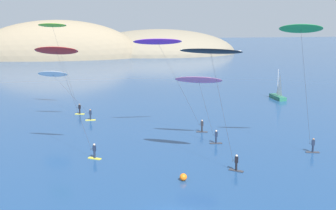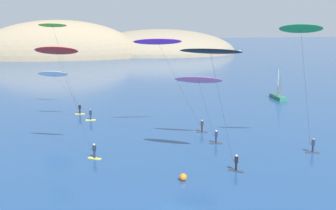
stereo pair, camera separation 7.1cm
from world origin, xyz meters
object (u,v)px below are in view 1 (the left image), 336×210
(kitesurfer_purple, at_px, (161,48))
(kitesurfer_pink, at_px, (200,84))
(kitesurfer_red, at_px, (59,60))
(sailboat_near, at_px, (277,95))
(kitesurfer_green, at_px, (302,39))
(kitesurfer_white, at_px, (56,77))
(marker_buoy, at_px, (183,177))
(kitesurfer_lime, at_px, (55,34))
(kitesurfer_black, at_px, (212,58))

(kitesurfer_purple, distance_m, kitesurfer_pink, 7.39)
(kitesurfer_red, relative_size, kitesurfer_pink, 1.47)
(sailboat_near, relative_size, kitesurfer_purple, 0.47)
(kitesurfer_green, xyz_separation_m, kitesurfer_purple, (-13.70, 10.60, -1.57))
(sailboat_near, height_order, kitesurfer_white, kitesurfer_white)
(marker_buoy, bearing_deg, kitesurfer_green, 22.89)
(kitesurfer_white, xyz_separation_m, kitesurfer_pink, (17.89, -15.79, 0.91))
(kitesurfer_red, relative_size, kitesurfer_purple, 0.97)
(kitesurfer_green, distance_m, kitesurfer_lime, 38.36)
(sailboat_near, height_order, marker_buoy, sailboat_near)
(kitesurfer_green, relative_size, kitesurfer_lime, 1.01)
(kitesurfer_white, xyz_separation_m, marker_buoy, (13.29, -27.58, -6.05))
(kitesurfer_white, distance_m, kitesurfer_purple, 18.42)
(kitesurfer_white, distance_m, kitesurfer_green, 35.68)
(kitesurfer_pink, bearing_deg, kitesurfer_white, 138.57)
(kitesurfer_green, height_order, kitesurfer_lime, kitesurfer_green)
(kitesurfer_white, bearing_deg, kitesurfer_black, -55.90)
(sailboat_near, height_order, kitesurfer_purple, kitesurfer_purple)
(kitesurfer_purple, xyz_separation_m, kitesurfer_pink, (3.84, -4.92, -3.96))
(kitesurfer_white, bearing_deg, kitesurfer_purple, -37.72)
(kitesurfer_lime, height_order, marker_buoy, kitesurfer_lime)
(kitesurfer_red, distance_m, kitesurfer_white, 18.91)
(kitesurfer_pink, bearing_deg, kitesurfer_green, -29.95)
(kitesurfer_black, bearing_deg, sailboat_near, 55.88)
(kitesurfer_red, bearing_deg, kitesurfer_purple, 31.43)
(kitesurfer_black, xyz_separation_m, kitesurfer_lime, (-16.91, 29.52, 1.46))
(kitesurfer_green, distance_m, kitesurfer_pink, 12.66)
(kitesurfer_white, xyz_separation_m, kitesurfer_green, (27.76, -21.48, 6.43))
(kitesurfer_white, height_order, marker_buoy, kitesurfer_white)
(kitesurfer_green, xyz_separation_m, kitesurfer_black, (-11.03, -3.23, -1.62))
(kitesurfer_red, relative_size, kitesurfer_white, 1.45)
(kitesurfer_purple, relative_size, kitesurfer_pink, 1.51)
(kitesurfer_white, height_order, kitesurfer_pink, kitesurfer_pink)
(sailboat_near, bearing_deg, marker_buoy, -125.67)
(kitesurfer_red, distance_m, kitesurfer_green, 26.14)
(kitesurfer_black, bearing_deg, kitesurfer_green, 16.34)
(kitesurfer_lime, bearing_deg, kitesurfer_red, -84.89)
(kitesurfer_red, relative_size, kitesurfer_lime, 0.85)
(sailboat_near, distance_m, kitesurfer_green, 35.48)
(kitesurfer_purple, xyz_separation_m, kitesurfer_black, (2.67, -13.84, -0.06))
(kitesurfer_green, xyz_separation_m, kitesurfer_lime, (-27.93, 26.29, -0.16))
(kitesurfer_green, distance_m, kitesurfer_purple, 17.40)
(kitesurfer_green, relative_size, kitesurfer_purple, 1.15)
(kitesurfer_green, bearing_deg, kitesurfer_pink, 150.05)
(kitesurfer_green, bearing_deg, kitesurfer_white, 142.27)
(sailboat_near, relative_size, kitesurfer_red, 0.48)
(kitesurfer_white, relative_size, kitesurfer_pink, 1.01)
(kitesurfer_pink, height_order, marker_buoy, kitesurfer_pink)
(sailboat_near, bearing_deg, kitesurfer_red, -143.80)
(kitesurfer_white, bearing_deg, kitesurfer_lime, 92.09)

